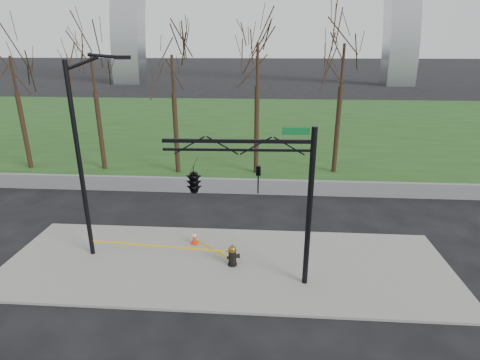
# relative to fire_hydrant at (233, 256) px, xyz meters

# --- Properties ---
(ground) EXTENTS (500.00, 500.00, 0.00)m
(ground) POSITION_rel_fire_hydrant_xyz_m (-0.28, 0.13, -0.52)
(ground) COLOR black
(ground) RESTS_ON ground
(sidewalk) EXTENTS (18.00, 6.00, 0.10)m
(sidewalk) POSITION_rel_fire_hydrant_xyz_m (-0.28, 0.13, -0.47)
(sidewalk) COLOR slate
(sidewalk) RESTS_ON ground
(grass_strip) EXTENTS (120.00, 40.00, 0.06)m
(grass_strip) POSITION_rel_fire_hydrant_xyz_m (-0.28, 30.13, -0.49)
(grass_strip) COLOR #1C3E16
(grass_strip) RESTS_ON ground
(guardrail) EXTENTS (60.00, 0.30, 0.90)m
(guardrail) POSITION_rel_fire_hydrant_xyz_m (-0.28, 8.13, -0.07)
(guardrail) COLOR #59595B
(guardrail) RESTS_ON ground
(tree_row) EXTENTS (31.32, 4.00, 9.23)m
(tree_row) POSITION_rel_fire_hydrant_xyz_m (-7.62, 12.13, 4.09)
(tree_row) COLOR black
(tree_row) RESTS_ON ground
(fire_hydrant) EXTENTS (0.58, 0.37, 0.92)m
(fire_hydrant) POSITION_rel_fire_hydrant_xyz_m (0.00, 0.00, 0.00)
(fire_hydrant) COLOR black
(fire_hydrant) RESTS_ON sidewalk
(traffic_cone) EXTENTS (0.35, 0.35, 0.60)m
(traffic_cone) POSITION_rel_fire_hydrant_xyz_m (-1.86, 1.63, -0.12)
(traffic_cone) COLOR red
(traffic_cone) RESTS_ON sidewalk
(street_light) EXTENTS (2.32, 0.91, 8.21)m
(street_light) POSITION_rel_fire_hydrant_xyz_m (-5.82, 0.55, 4.17)
(street_light) COLOR black
(street_light) RESTS_ON ground
(traffic_signal_mast) EXTENTS (5.10, 2.50, 6.00)m
(traffic_signal_mast) POSITION_rel_fire_hydrant_xyz_m (-0.45, -1.12, 3.62)
(traffic_signal_mast) COLOR black
(traffic_signal_mast) RESTS_ON ground
(caution_tape) EXTENTS (6.02, 1.64, 0.46)m
(caution_tape) POSITION_rel_fire_hydrant_xyz_m (-2.42, 0.41, 0.07)
(caution_tape) COLOR #E8B70C
(caution_tape) RESTS_ON ground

